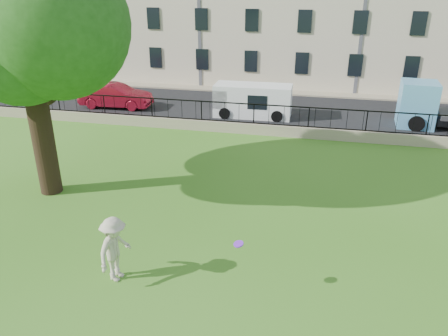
% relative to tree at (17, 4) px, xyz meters
% --- Properties ---
extents(ground, '(120.00, 120.00, 0.00)m').
position_rel_tree_xyz_m(ground, '(7.05, -3.09, -7.22)').
color(ground, '#39731B').
rests_on(ground, ground).
extents(retaining_wall, '(50.00, 0.40, 0.60)m').
position_rel_tree_xyz_m(retaining_wall, '(7.05, 8.91, -6.92)').
color(retaining_wall, gray).
rests_on(retaining_wall, ground).
extents(iron_railing, '(50.00, 0.05, 1.13)m').
position_rel_tree_xyz_m(iron_railing, '(7.05, 8.91, -6.06)').
color(iron_railing, black).
rests_on(iron_railing, retaining_wall).
extents(street, '(60.00, 9.00, 0.01)m').
position_rel_tree_xyz_m(street, '(7.05, 13.61, -7.21)').
color(street, black).
rests_on(street, ground).
extents(sidewalk, '(60.00, 1.40, 0.12)m').
position_rel_tree_xyz_m(sidewalk, '(7.05, 18.81, -7.16)').
color(sidewalk, gray).
rests_on(sidewalk, ground).
extents(tree, '(8.48, 6.69, 10.74)m').
position_rel_tree_xyz_m(tree, '(0.00, 0.00, 0.00)').
color(tree, black).
rests_on(tree, ground).
extents(man, '(0.96, 1.40, 1.99)m').
position_rel_tree_xyz_m(man, '(5.26, -4.74, -6.22)').
color(man, beige).
rests_on(man, ground).
extents(frisbee, '(0.32, 0.33, 0.12)m').
position_rel_tree_xyz_m(frisbee, '(8.79, -4.61, -5.62)').
color(frisbee, '#7B27DE').
extents(red_sedan, '(4.88, 1.89, 1.59)m').
position_rel_tree_xyz_m(red_sedan, '(-2.86, 12.31, -6.42)').
color(red_sedan, '#B4162D').
rests_on(red_sedan, street).
extents(white_van, '(4.80, 1.94, 2.00)m').
position_rel_tree_xyz_m(white_van, '(6.45, 12.31, -6.21)').
color(white_van, white).
rests_on(white_van, street).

